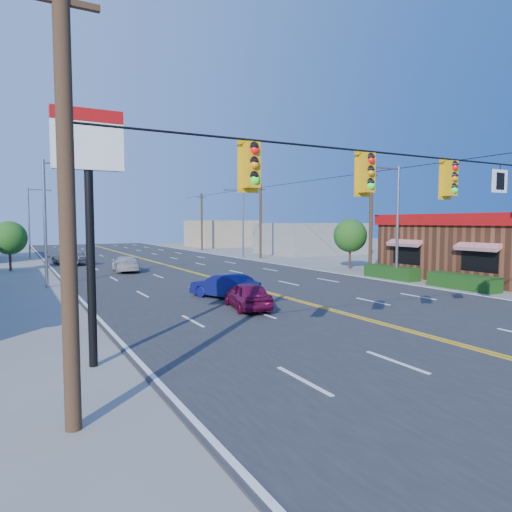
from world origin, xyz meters
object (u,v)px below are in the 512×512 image
car_magenta (248,296)px  car_silver (72,258)px  car_white (126,264)px  kfc (503,245)px  pizza_hut_sign (89,183)px  car_blue (224,287)px  signal_span (473,197)px

car_magenta → car_silver: bearing=-70.3°
car_white → car_silver: (-3.15, 8.83, 0.01)m
kfc → car_white: kfc is taller
pizza_hut_sign → car_blue: bearing=46.9°
car_blue → car_silver: bearing=-101.7°
kfc → car_white: 29.58m
car_white → pizza_hut_sign: bearing=79.5°
kfc → car_blue: 22.97m
signal_span → car_blue: signal_span is taller
kfc → signal_span: bearing=-149.1°
car_magenta → car_blue: size_ratio=0.95×
car_blue → car_magenta: bearing=62.1°
signal_span → car_white: (-4.54, 28.39, -4.23)m
car_magenta → car_white: size_ratio=0.84×
kfc → car_white: (-24.56, 16.39, -1.73)m
pizza_hut_sign → car_white: 25.60m
signal_span → pizza_hut_sign: bearing=159.8°
pizza_hut_sign → car_silver: pizza_hut_sign is taller
car_blue → car_white: 15.91m
signal_span → car_white: signal_span is taller
car_blue → car_white: bearing=-106.8°
car_silver → car_magenta: bearing=77.3°
car_magenta → pizza_hut_sign: bearing=45.1°
kfc → car_blue: (-22.90, 0.56, -1.72)m
signal_span → car_magenta: bearing=108.8°
pizza_hut_sign → signal_span: bearing=-20.2°
car_silver → signal_span: bearing=79.7°
pizza_hut_sign → car_silver: bearing=84.5°
signal_span → car_blue: (-2.88, 12.56, -4.23)m
car_white → signal_span: bearing=103.2°
car_white → kfc: bearing=150.4°
signal_span → car_blue: bearing=102.9°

